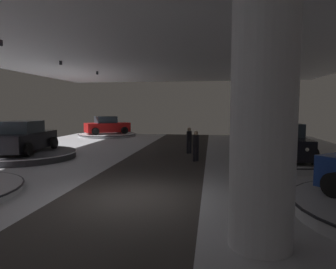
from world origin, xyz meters
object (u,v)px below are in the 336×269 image
(display_platform_mid_left, at_px, (25,155))
(visitor_walking_near, at_px, (189,139))
(display_platform_far_right, at_px, (271,144))
(visitor_walking_far, at_px, (196,144))
(display_car_mid_right, at_px, (283,142))
(display_platform_mid_right, at_px, (283,161))
(display_platform_deep_left, at_px, (108,135))
(display_car_deep_left, at_px, (107,126))
(display_platform_deep_right, at_px, (264,136))
(display_car_mid_left, at_px, (24,138))
(display_car_deep_right, at_px, (264,127))
(pickup_truck_far_right, at_px, (273,128))
(column_right, at_px, (263,109))

(display_platform_mid_left, height_order, visitor_walking_near, visitor_walking_near)
(display_platform_far_right, bearing_deg, visitor_walking_far, -128.04)
(display_car_mid_right, distance_m, display_platform_far_right, 6.79)
(display_platform_mid_right, height_order, display_platform_deep_left, display_platform_mid_right)
(display_platform_mid_right, xyz_separation_m, display_platform_far_right, (0.75, 6.72, 0.02))
(display_car_deep_left, distance_m, display_platform_far_right, 15.67)
(display_platform_mid_right, distance_m, display_platform_deep_left, 18.73)
(display_platform_deep_right, xyz_separation_m, display_car_mid_left, (-14.92, -13.42, 0.97))
(display_car_deep_right, xyz_separation_m, display_car_mid_left, (-14.89, -13.41, 0.07))
(display_car_mid_right, xyz_separation_m, display_car_deep_left, (-13.66, 12.79, -0.08))
(display_platform_far_right, distance_m, visitor_walking_far, 8.18)
(display_car_deep_right, distance_m, display_platform_far_right, 6.54)
(visitor_walking_near, xyz_separation_m, visitor_walking_far, (0.55, -2.60, 0.00))
(display_platform_mid_right, relative_size, visitor_walking_near, 3.17)
(visitor_walking_near, bearing_deg, display_car_deep_left, 131.69)
(display_car_mid_left, bearing_deg, display_car_deep_left, 90.18)
(display_platform_mid_left, xyz_separation_m, visitor_walking_far, (9.35, 0.50, 0.70))
(pickup_truck_far_right, bearing_deg, display_car_mid_left, -153.46)
(display_platform_deep_right, height_order, visitor_walking_near, visitor_walking_near)
(display_car_deep_left, xyz_separation_m, display_platform_far_right, (14.41, -6.11, -0.81))
(display_platform_deep_right, height_order, display_car_deep_right, display_car_deep_right)
(display_car_deep_right, bearing_deg, pickup_truck_far_right, -93.63)
(display_platform_deep_right, height_order, display_car_mid_left, display_car_mid_left)
(display_platform_deep_right, xyz_separation_m, display_car_deep_right, (-0.03, -0.01, 0.90))
(display_car_deep_right, distance_m, pickup_truck_far_right, 6.19)
(column_right, relative_size, display_platform_deep_right, 0.99)
(visitor_walking_far, bearing_deg, display_car_deep_right, 66.69)
(display_platform_mid_left, bearing_deg, pickup_truck_far_right, 26.44)
(display_platform_mid_right, bearing_deg, display_car_deep_left, 136.81)
(display_platform_mid_right, bearing_deg, display_platform_mid_left, -179.14)
(display_car_deep_left, relative_size, display_platform_far_right, 0.78)
(display_platform_deep_left, relative_size, visitor_walking_near, 3.53)
(display_platform_deep_right, distance_m, pickup_truck_far_right, 6.30)
(display_platform_mid_right, distance_m, pickup_truck_far_right, 7.15)
(display_platform_mid_right, height_order, display_car_mid_left, display_car_mid_left)
(column_right, xyz_separation_m, display_car_deep_left, (-11.17, 21.81, -1.73))
(display_platform_mid_left, distance_m, display_car_mid_left, 0.93)
(visitor_walking_near, bearing_deg, visitor_walking_far, -78.07)
(pickup_truck_far_right, bearing_deg, display_platform_deep_right, 86.10)
(display_platform_far_right, distance_m, visitor_walking_near, 6.79)
(display_car_mid_right, distance_m, display_car_mid_left, 13.62)
(display_platform_deep_right, relative_size, visitor_walking_far, 3.51)
(display_car_deep_right, relative_size, display_platform_deep_left, 0.81)
(display_car_deep_left, height_order, pickup_truck_far_right, pickup_truck_far_right)
(display_car_deep_left, relative_size, display_platform_mid_left, 0.81)
(display_car_mid_right, relative_size, visitor_walking_far, 2.69)
(display_car_deep_left, xyz_separation_m, display_car_mid_left, (0.04, -13.06, 0.11))
(display_platform_far_right, bearing_deg, display_car_deep_right, 85.34)
(column_right, height_order, visitor_walking_near, column_right)
(display_car_deep_left, xyz_separation_m, display_platform_mid_left, (0.04, -13.03, -0.82))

